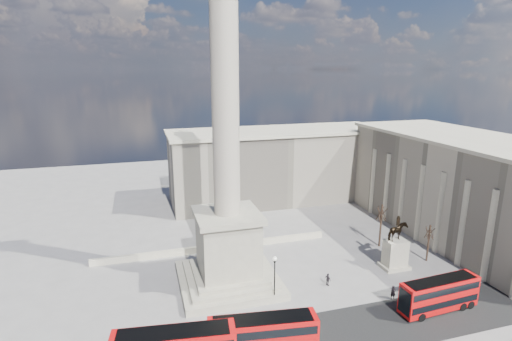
{
  "coord_description": "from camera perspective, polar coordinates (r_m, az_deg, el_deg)",
  "views": [
    {
      "loc": [
        -10.95,
        -46.27,
        30.11
      ],
      "look_at": [
        3.67,
        3.34,
        16.98
      ],
      "focal_mm": 28.0,
      "sensor_mm": 36.0,
      "label": 1
    }
  ],
  "objects": [
    {
      "name": "red_bus_b",
      "position": [
        46.06,
        1.09,
        -22.62
      ],
      "size": [
        11.92,
        4.22,
        4.73
      ],
      "rotation": [
        0.0,
        0.0,
        -0.14
      ],
      "color": "red",
      "rests_on": "ground"
    },
    {
      "name": "building_northeast",
      "position": [
        94.21,
        3.22,
        0.85
      ],
      "size": [
        51.0,
        17.0,
        16.6
      ],
      "color": "#B5AB94",
      "rests_on": "ground"
    },
    {
      "name": "red_bus_c",
      "position": [
        58.14,
        24.74,
        -15.77
      ],
      "size": [
        10.94,
        3.15,
        4.38
      ],
      "rotation": [
        0.0,
        0.0,
        0.06
      ],
      "color": "red",
      "rests_on": "ground"
    },
    {
      "name": "equestrian_statue",
      "position": [
        66.54,
        19.31,
        -10.64
      ],
      "size": [
        4.16,
        3.12,
        8.63
      ],
      "color": "beige",
      "rests_on": "ground"
    },
    {
      "name": "asphalt_road",
      "position": [
        49.76,
        6.33,
        -23.09
      ],
      "size": [
        120.0,
        9.0,
        0.01
      ],
      "primitive_type": "cube",
      "color": "black",
      "rests_on": "ground"
    },
    {
      "name": "bare_tree_far",
      "position": [
        72.18,
        17.54,
        -5.65
      ],
      "size": [
        1.98,
        1.98,
        8.09
      ],
      "rotation": [
        0.0,
        0.0,
        -0.32
      ],
      "color": "#332319",
      "rests_on": "ground"
    },
    {
      "name": "balustrade_wall",
      "position": [
        69.79,
        -5.95,
        -10.9
      ],
      "size": [
        40.0,
        0.6,
        1.1
      ],
      "primitive_type": "cube",
      "color": "beige",
      "rests_on": "ground"
    },
    {
      "name": "nelsons_column",
      "position": [
        55.17,
        -4.16,
        -3.95
      ],
      "size": [
        14.0,
        14.0,
        49.85
      ],
      "color": "#ADA890",
      "rests_on": "ground"
    },
    {
      "name": "pedestrian_walking",
      "position": [
        59.15,
        19.01,
        -16.14
      ],
      "size": [
        0.79,
        0.61,
        1.91
      ],
      "primitive_type": "imported",
      "rotation": [
        0.0,
        0.0,
        -0.23
      ],
      "color": "#292327",
      "rests_on": "ground"
    },
    {
      "name": "pedestrian_crossing",
      "position": [
        60.03,
        10.23,
        -15.08
      ],
      "size": [
        0.83,
        1.19,
        1.88
      ],
      "primitive_type": "imported",
      "rotation": [
        0.0,
        0.0,
        1.94
      ],
      "color": "#292327",
      "rests_on": "ground"
    },
    {
      "name": "bare_tree_mid",
      "position": [
        69.87,
        23.57,
        -7.96
      ],
      "size": [
        1.72,
        1.72,
        6.51
      ],
      "rotation": [
        0.0,
        0.0,
        -0.39
      ],
      "color": "#332319",
      "rests_on": "ground"
    },
    {
      "name": "building_east",
      "position": [
        82.03,
        27.43,
        -2.08
      ],
      "size": [
        19.0,
        46.0,
        18.6
      ],
      "color": "#B5AB94",
      "rests_on": "ground"
    },
    {
      "name": "victorian_lamp",
      "position": [
        54.19,
        2.68,
        -14.75
      ],
      "size": [
        0.56,
        0.56,
        6.55
      ],
      "rotation": [
        0.0,
        0.0,
        -0.2
      ],
      "color": "black",
      "rests_on": "ground"
    },
    {
      "name": "pedestrian_standing",
      "position": [
        61.14,
        21.49,
        -15.48
      ],
      "size": [
        0.98,
        0.97,
        1.6
      ],
      "primitive_type": "imported",
      "rotation": [
        0.0,
        0.0,
        3.88
      ],
      "color": "#292327",
      "rests_on": "ground"
    },
    {
      "name": "ground",
      "position": [
        56.28,
        -2.76,
        -18.12
      ],
      "size": [
        180.0,
        180.0,
        0.0
      ],
      "primitive_type": "plane",
      "color": "gray",
      "rests_on": "ground"
    }
  ]
}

